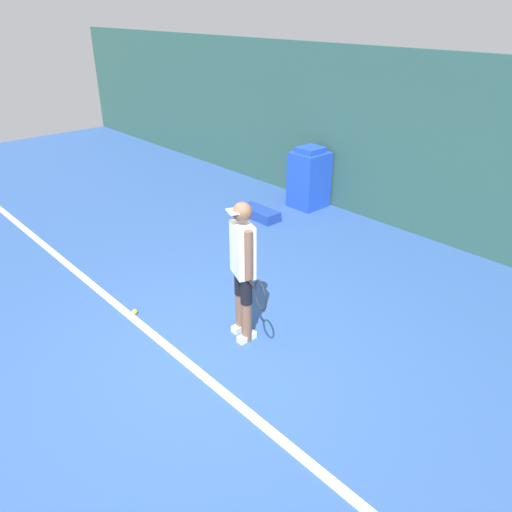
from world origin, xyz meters
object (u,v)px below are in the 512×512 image
tennis_player (243,266)px  tennis_ball (135,312)px  covered_chair (309,178)px  equipment_bag (259,213)px

tennis_player → tennis_ball: size_ratio=25.20×
covered_chair → equipment_bag: (-0.19, -1.14, -0.48)m
tennis_ball → equipment_bag: equipment_bag is taller
tennis_player → covered_chair: size_ratio=1.45×
tennis_player → tennis_ball: (-1.31, -0.75, -0.92)m
tennis_player → equipment_bag: 3.84m
covered_chair → tennis_ball: bearing=-76.0°
equipment_bag → tennis_ball: bearing=-68.7°
tennis_player → covered_chair: 4.54m
tennis_player → covered_chair: tennis_player is taller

